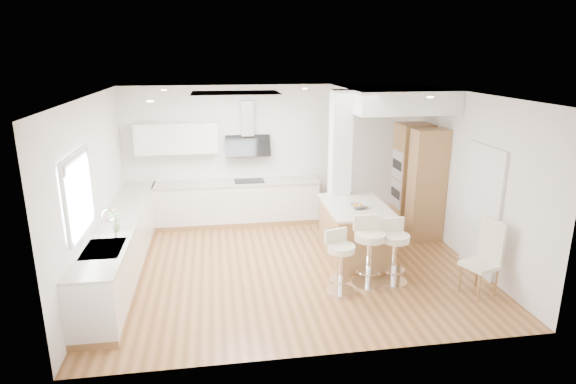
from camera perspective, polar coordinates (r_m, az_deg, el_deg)
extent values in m
plane|color=#A66E3D|center=(8.11, 0.29, -8.70)|extent=(6.00, 6.00, 0.00)
cube|color=white|center=(8.11, 0.29, -8.70)|extent=(6.00, 5.00, 0.02)
cube|color=white|center=(10.04, -1.96, 4.61)|extent=(6.00, 0.04, 2.80)
cube|color=white|center=(7.76, -22.13, -0.08)|extent=(0.04, 5.00, 2.80)
cube|color=white|center=(8.62, 20.43, 1.63)|extent=(0.04, 5.00, 2.80)
cube|color=white|center=(7.90, -6.24, 11.46)|extent=(1.40, 0.95, 0.05)
cube|color=white|center=(7.90, -6.24, 11.35)|extent=(1.25, 0.80, 0.03)
cylinder|color=white|center=(8.83, -14.50, 11.60)|extent=(0.10, 0.10, 0.02)
cylinder|color=white|center=(6.85, -16.02, 10.30)|extent=(0.10, 0.10, 0.02)
cylinder|color=white|center=(8.95, 2.00, 12.15)|extent=(0.10, 0.10, 0.02)
cylinder|color=white|center=(8.87, 12.39, 11.76)|extent=(0.10, 0.10, 0.02)
cylinder|color=white|center=(7.50, 16.51, 10.72)|extent=(0.10, 0.10, 0.02)
cube|color=white|center=(6.85, -23.65, -0.14)|extent=(0.03, 1.15, 0.95)
cube|color=white|center=(6.73, -24.05, 3.99)|extent=(0.04, 1.28, 0.06)
cube|color=white|center=(6.99, -23.11, -4.12)|extent=(0.04, 1.28, 0.06)
cube|color=white|center=(6.28, -24.91, -1.69)|extent=(0.04, 0.06, 0.95)
cube|color=white|center=(7.41, -22.45, 1.17)|extent=(0.04, 0.06, 0.95)
cube|color=#A9ABB0|center=(6.74, -23.86, 3.38)|extent=(0.03, 1.18, 0.14)
cube|color=#423C34|center=(8.22, 22.05, -2.12)|extent=(0.02, 0.90, 2.00)
cube|color=white|center=(8.21, 21.96, -2.13)|extent=(0.05, 1.00, 2.10)
cube|color=#A67A47|center=(8.38, -18.77, -8.41)|extent=(0.60, 4.50, 0.10)
cube|color=white|center=(8.21, -19.04, -5.68)|extent=(0.60, 4.50, 0.76)
cube|color=beige|center=(8.08, -19.29, -3.04)|extent=(0.63, 4.50, 0.04)
cube|color=silver|center=(6.93, -21.06, -6.33)|extent=(0.50, 0.75, 0.02)
cube|color=silver|center=(6.78, -21.32, -7.29)|extent=(0.40, 0.34, 0.10)
cube|color=silver|center=(7.11, -20.73, -6.15)|extent=(0.40, 0.34, 0.10)
cylinder|color=white|center=(7.11, -19.79, -3.98)|extent=(0.02, 0.02, 0.36)
torus|color=white|center=(7.07, -20.48, -2.62)|extent=(0.18, 0.02, 0.18)
imported|color=#5D9B4F|center=(7.45, -19.83, -3.18)|extent=(0.17, 0.12, 0.33)
cube|color=#A67A47|center=(10.06, -5.93, -3.45)|extent=(3.30, 0.60, 0.10)
cube|color=white|center=(9.92, -6.00, -1.11)|extent=(3.30, 0.60, 0.76)
cube|color=beige|center=(9.81, -6.07, 1.12)|extent=(3.33, 0.63, 0.04)
cube|color=black|center=(9.82, -4.62, 1.33)|extent=(0.60, 0.40, 0.01)
cube|color=white|center=(9.76, -13.07, 6.25)|extent=(1.60, 0.34, 0.60)
cube|color=silver|center=(9.77, -4.88, 8.70)|extent=(0.25, 0.18, 0.70)
cube|color=black|center=(9.78, -4.76, 5.44)|extent=(0.90, 0.26, 0.44)
cube|color=white|center=(8.75, 6.13, 2.78)|extent=(0.35, 0.35, 2.80)
cube|color=white|center=(9.30, 12.02, 10.82)|extent=(1.78, 2.20, 0.40)
cube|color=#A67A47|center=(9.86, 14.45, 1.80)|extent=(0.62, 0.62, 2.10)
cube|color=#A67A47|center=(9.24, 16.12, 0.72)|extent=(0.62, 0.40, 2.10)
cube|color=silver|center=(9.69, 12.86, 3.17)|extent=(0.02, 0.55, 0.55)
cube|color=silver|center=(9.83, 12.65, -0.12)|extent=(0.02, 0.55, 0.55)
cube|color=black|center=(9.68, 12.81, 3.17)|extent=(0.01, 0.45, 0.18)
cube|color=black|center=(9.83, 12.60, -0.12)|extent=(0.01, 0.45, 0.18)
cube|color=#A67A47|center=(8.35, 7.91, -4.76)|extent=(0.96, 1.48, 0.90)
cube|color=beige|center=(8.20, 8.04, -1.68)|extent=(1.04, 1.56, 0.04)
imported|color=gray|center=(8.04, 8.36, -1.65)|extent=(0.27, 0.27, 0.07)
sphere|color=orange|center=(8.05, 8.65, -1.61)|extent=(0.07, 0.07, 0.07)
sphere|color=orange|center=(8.04, 8.03, -1.59)|extent=(0.07, 0.07, 0.07)
sphere|color=#84A637|center=(8.00, 8.44, -1.72)|extent=(0.07, 0.07, 0.07)
cylinder|color=white|center=(7.32, 6.17, -11.57)|extent=(0.54, 0.54, 0.03)
cylinder|color=white|center=(7.18, 6.25, -9.29)|extent=(0.09, 0.09, 0.63)
cylinder|color=white|center=(7.24, 6.22, -10.19)|extent=(0.42, 0.42, 0.01)
cylinder|color=#F0E7C3|center=(7.04, 6.34, -6.67)|extent=(0.52, 0.52, 0.10)
cube|color=#F0E7C3|center=(7.10, 5.67, -5.18)|extent=(0.36, 0.17, 0.21)
cylinder|color=white|center=(7.59, 9.40, -10.64)|extent=(0.48, 0.48, 0.03)
cylinder|color=white|center=(7.43, 9.53, -8.13)|extent=(0.08, 0.08, 0.71)
cylinder|color=white|center=(7.49, 9.48, -9.12)|extent=(0.37, 0.37, 0.02)
cylinder|color=#F0E7C3|center=(7.28, 9.68, -5.24)|extent=(0.46, 0.46, 0.11)
cube|color=#F0E7C3|center=(7.38, 9.30, -3.58)|extent=(0.41, 0.06, 0.24)
cylinder|color=white|center=(7.72, 12.27, -10.32)|extent=(0.47, 0.47, 0.03)
cylinder|color=white|center=(7.58, 12.43, -8.00)|extent=(0.07, 0.07, 0.66)
cylinder|color=white|center=(7.63, 12.37, -8.91)|extent=(0.36, 0.36, 0.02)
cylinder|color=#F0E7C3|center=(7.43, 12.60, -5.34)|extent=(0.45, 0.45, 0.10)
cube|color=#F0E7C3|center=(7.52, 12.18, -3.81)|extent=(0.39, 0.07, 0.22)
cube|color=#F0E7C3|center=(7.57, 21.78, -8.05)|extent=(0.56, 0.56, 0.06)
cube|color=#F0E7C3|center=(7.59, 22.99, -5.48)|extent=(0.18, 0.40, 0.70)
cylinder|color=#A67A47|center=(7.44, 21.73, -10.53)|extent=(0.04, 0.04, 0.43)
cylinder|color=#A67A47|center=(7.64, 19.72, -9.60)|extent=(0.04, 0.04, 0.43)
cylinder|color=#A67A47|center=(7.70, 23.45, -9.82)|extent=(0.04, 0.04, 0.43)
cylinder|color=#A67A47|center=(7.89, 21.46, -8.95)|extent=(0.04, 0.04, 0.43)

